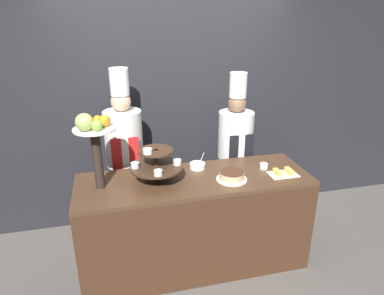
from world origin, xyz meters
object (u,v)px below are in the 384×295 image
(serving_bowl_far, at_px, (198,166))
(chef_left, at_px, (125,152))
(cake_square_tray, at_px, (283,173))
(cake_round, at_px, (232,176))
(fruit_pedestal, at_px, (94,135))
(tiered_stand, at_px, (156,164))
(chef_center_left, at_px, (235,147))
(cup_white, at_px, (264,166))

(serving_bowl_far, height_order, chef_left, chef_left)
(chef_left, bearing_deg, cake_square_tray, -28.35)
(cake_round, bearing_deg, fruit_pedestal, 173.89)
(tiered_stand, distance_m, cake_square_tray, 1.14)
(cake_round, height_order, chef_center_left, chef_center_left)
(cup_white, relative_size, cake_square_tray, 0.29)
(fruit_pedestal, height_order, cake_round, fruit_pedestal)
(fruit_pedestal, distance_m, cake_round, 1.20)
(fruit_pedestal, bearing_deg, serving_bowl_far, 11.44)
(tiered_stand, height_order, serving_bowl_far, tiered_stand)
(tiered_stand, bearing_deg, chef_center_left, 33.25)
(chef_center_left, bearing_deg, cup_white, -83.18)
(cake_round, distance_m, chef_left, 1.13)
(cake_round, xyz_separation_m, chef_center_left, (0.30, 0.72, -0.03))
(cake_round, bearing_deg, chef_center_left, 67.29)
(cup_white, xyz_separation_m, serving_bowl_far, (-0.60, 0.16, 0.00))
(cup_white, height_order, chef_center_left, chef_center_left)
(cup_white, bearing_deg, cake_square_tray, -54.08)
(fruit_pedestal, relative_size, cake_square_tray, 2.57)
(fruit_pedestal, relative_size, chef_center_left, 0.38)
(fruit_pedestal, bearing_deg, chef_center_left, 22.79)
(serving_bowl_far, bearing_deg, chef_left, 147.10)
(chef_center_left, bearing_deg, tiered_stand, -146.75)
(tiered_stand, relative_size, chef_center_left, 0.26)
(cake_round, distance_m, serving_bowl_far, 0.38)
(fruit_pedestal, xyz_separation_m, chef_left, (0.25, 0.60, -0.40))
(cup_white, relative_size, chef_left, 0.04)
(chef_left, relative_size, chef_center_left, 1.05)
(fruit_pedestal, bearing_deg, cup_white, 0.93)
(fruit_pedestal, relative_size, cup_white, 8.81)
(tiered_stand, bearing_deg, chef_left, 110.51)
(fruit_pedestal, relative_size, chef_left, 0.36)
(serving_bowl_far, bearing_deg, cup_white, -14.62)
(tiered_stand, xyz_separation_m, cake_round, (0.64, -0.10, -0.14))
(chef_center_left, bearing_deg, cake_square_tray, -75.86)
(cake_square_tray, relative_size, chef_left, 0.14)
(cake_square_tray, distance_m, serving_bowl_far, 0.78)
(fruit_pedestal, height_order, cup_white, fruit_pedestal)
(tiered_stand, height_order, chef_left, chef_left)
(cake_round, distance_m, chef_center_left, 0.78)
(tiered_stand, relative_size, fruit_pedestal, 0.68)
(fruit_pedestal, bearing_deg, chef_left, 67.51)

